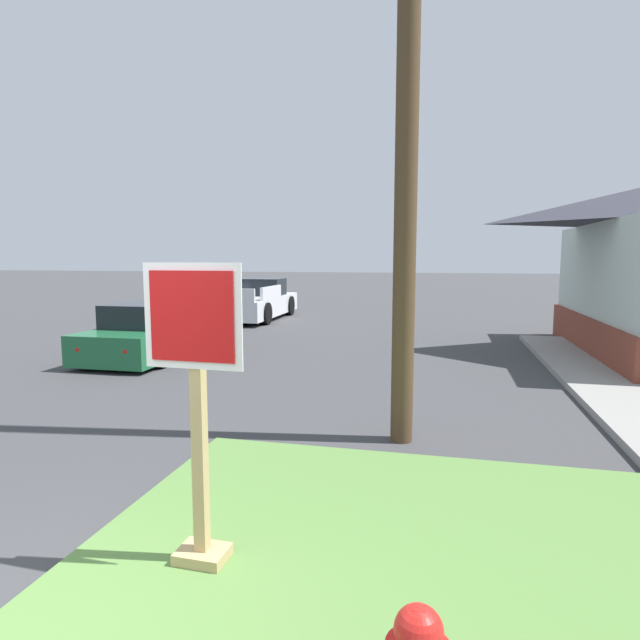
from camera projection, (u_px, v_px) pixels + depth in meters
name	position (u px, v px, depth m)	size (l,w,h in m)	color
grass_corner_patch	(389.00, 582.00, 3.62)	(4.68, 4.69, 0.08)	#567F3D
stop_sign	(198.00, 421.00, 3.68)	(0.73, 0.29, 2.15)	tan
manhole_cover	(196.00, 519.00, 4.55)	(0.70, 0.70, 0.02)	black
parked_sedan_green	(156.00, 332.00, 12.22)	(1.90, 4.34, 1.25)	#1E6038
pickup_truck_white	(255.00, 302.00, 19.59)	(2.17, 5.16, 1.48)	silver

